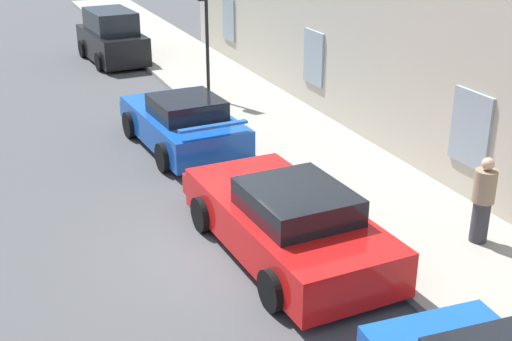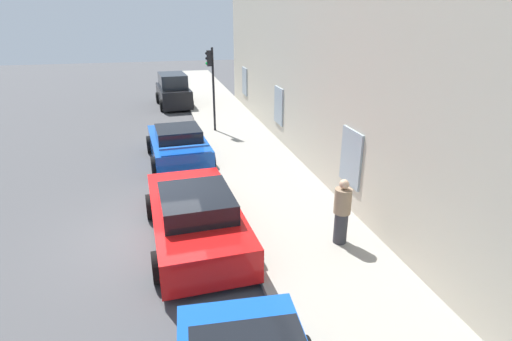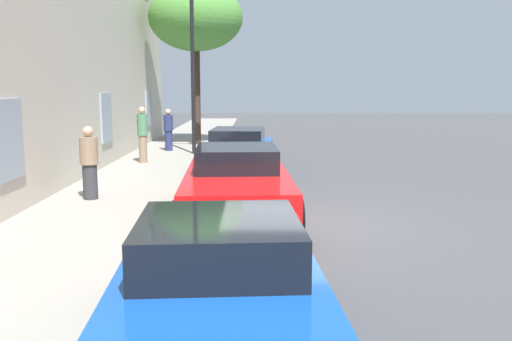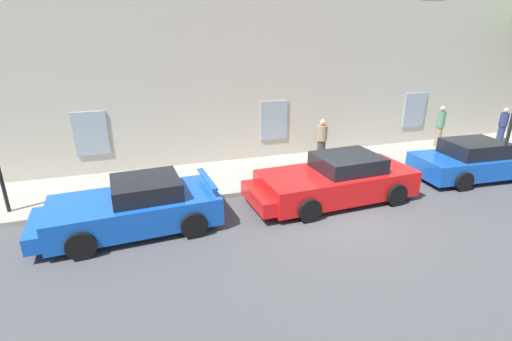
# 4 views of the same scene
# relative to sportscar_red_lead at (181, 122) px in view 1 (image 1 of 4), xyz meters

# --- Properties ---
(ground_plane) EXTENTS (80.00, 80.00, 0.00)m
(ground_plane) POSITION_rel_sportscar_red_lead_xyz_m (5.51, -0.94, -0.60)
(ground_plane) COLOR #444447
(sidewalk) EXTENTS (60.00, 3.14, 0.14)m
(sidewalk) POSITION_rel_sportscar_red_lead_xyz_m (5.51, 2.71, -0.53)
(sidewalk) COLOR gray
(sidewalk) RESTS_ON ground
(sportscar_red_lead) EXTENTS (4.64, 2.36, 1.35)m
(sportscar_red_lead) POSITION_rel_sportscar_red_lead_xyz_m (0.00, 0.00, 0.00)
(sportscar_red_lead) COLOR #144CB2
(sportscar_red_lead) RESTS_ON ground
(sportscar_yellow_flank) EXTENTS (5.15, 2.39, 1.38)m
(sportscar_yellow_flank) POSITION_rel_sportscar_red_lead_xyz_m (5.80, 0.05, 0.01)
(sportscar_yellow_flank) COLOR red
(sportscar_yellow_flank) RESTS_ON ground
(hatchback_parked) EXTENTS (4.08, 2.09, 1.90)m
(hatchback_parked) POSITION_rel_sportscar_red_lead_xyz_m (-9.64, 0.35, 0.26)
(hatchback_parked) COLOR black
(hatchback_parked) RESTS_ON ground
(traffic_light) EXTENTS (0.22, 0.36, 3.66)m
(traffic_light) POSITION_rel_sportscar_red_lead_xyz_m (-3.24, 1.79, 2.04)
(traffic_light) COLOR black
(traffic_light) RESTS_ON sidewalk
(pedestrian_strolling) EXTENTS (0.43, 0.43, 1.58)m
(pedestrian_strolling) POSITION_rel_sportscar_red_lead_xyz_m (7.13, 3.29, 0.34)
(pedestrian_strolling) COLOR #333338
(pedestrian_strolling) RESTS_ON sidewalk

